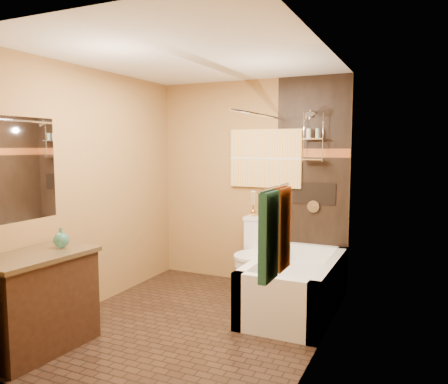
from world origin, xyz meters
The scene contains 23 objects.
floor centered at (0.00, 0.00, 0.00)m, with size 3.00×3.00×0.00m, color black.
wall_left centered at (-1.20, 0.00, 1.25)m, with size 0.02×3.00×2.50m, color olive.
wall_right centered at (1.20, 0.00, 1.25)m, with size 0.02×3.00×2.50m, color olive.
wall_back centered at (0.00, 1.50, 1.25)m, with size 2.40×0.02×2.50m, color olive.
wall_front centered at (0.00, -1.50, 1.25)m, with size 2.40×0.02×2.50m, color olive.
ceiling centered at (0.00, 0.00, 2.50)m, with size 3.00×3.00×0.00m, color silver.
alcove_tile_back centered at (0.78, 1.49, 1.25)m, with size 0.85×0.01×2.50m, color black.
alcove_tile_right centered at (1.19, 0.75, 1.25)m, with size 0.01×1.50×2.50m, color black.
mosaic_band_back centered at (0.78, 1.48, 1.62)m, with size 0.85×0.01×0.10m, color maroon.
mosaic_band_right centered at (1.18, 0.75, 1.62)m, with size 0.01×1.50×0.10m, color maroon.
alcove_niche centered at (0.80, 1.48, 1.15)m, with size 0.50×0.01×0.25m, color black.
shower_fixtures centered at (0.80, 1.38, 1.67)m, with size 0.24×0.33×1.16m.
curtain_rod centered at (0.40, 0.75, 2.02)m, with size 0.03×0.03×1.55m, color silver.
towel_bar centered at (1.15, -1.05, 1.45)m, with size 0.02×0.02×0.55m, color silver.
towel_teal centered at (1.16, -1.18, 1.18)m, with size 0.05×0.22×0.52m, color #1B535A.
towel_rust centered at (1.16, -0.92, 1.18)m, with size 0.05×0.22×0.52m, color brown.
sunset_painting centered at (0.20, 1.48, 1.55)m, with size 0.90×0.04×0.70m, color gold.
vanity_mirror centered at (-1.19, -1.00, 1.50)m, with size 0.01×1.00×0.90m, color white.
bathtub centered at (0.80, 0.75, 0.22)m, with size 0.80×1.50×0.55m.
toilet centered at (0.20, 1.20, 0.43)m, with size 0.43×0.64×0.85m.
vanity centered at (-0.92, -1.00, 0.41)m, with size 0.64×0.97×0.82m.
teal_bottle centered at (-0.87, -0.76, 0.91)m, with size 0.13×0.13×0.21m, color #287965, non-canonical shape.
bud_vases centered at (0.20, 1.39, 1.01)m, with size 0.30×0.06×0.30m.
Camera 1 is at (1.97, -3.53, 1.70)m, focal length 35.00 mm.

